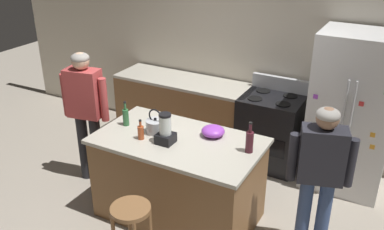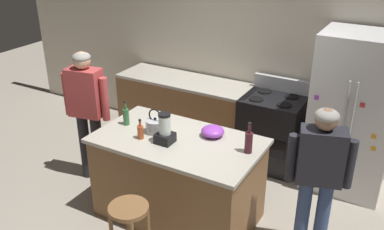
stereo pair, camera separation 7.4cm
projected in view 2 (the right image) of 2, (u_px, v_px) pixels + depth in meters
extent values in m
plane|color=#9E9384|center=(179.00, 214.00, 4.72)|extent=(14.00, 14.00, 0.00)
cube|color=beige|center=(253.00, 53.00, 5.68)|extent=(8.00, 0.10, 2.70)
cube|color=brown|center=(178.00, 180.00, 4.52)|extent=(1.65, 0.92, 0.91)
cube|color=#B2AD9E|center=(177.00, 141.00, 4.32)|extent=(1.71, 0.98, 0.04)
cube|color=brown|center=(187.00, 112.00, 6.10)|extent=(2.00, 0.64, 0.91)
cube|color=#B2AD9E|center=(186.00, 81.00, 5.90)|extent=(2.00, 0.64, 0.04)
cube|color=silver|center=(353.00, 115.00, 4.85)|extent=(0.90, 0.70, 1.90)
cylinder|color=#B7BABF|center=(344.00, 118.00, 4.54)|extent=(0.02, 0.02, 0.85)
cylinder|color=#B7BABF|center=(352.00, 120.00, 4.50)|extent=(0.02, 0.02, 0.85)
cube|color=red|center=(362.00, 105.00, 4.40)|extent=(0.05, 0.01, 0.05)
cube|color=orange|center=(374.00, 136.00, 4.46)|extent=(0.05, 0.01, 0.05)
cube|color=orange|center=(373.00, 149.00, 4.52)|extent=(0.05, 0.01, 0.05)
cube|color=purple|center=(316.00, 98.00, 4.62)|extent=(0.05, 0.01, 0.05)
cube|color=red|center=(347.00, 147.00, 4.66)|extent=(0.05, 0.01, 0.05)
cube|color=black|center=(271.00, 132.00, 5.49)|extent=(0.76, 0.64, 0.95)
cube|color=black|center=(262.00, 146.00, 5.26)|extent=(0.60, 0.01, 0.24)
cube|color=#B7BABF|center=(282.00, 84.00, 5.48)|extent=(0.76, 0.06, 0.18)
cylinder|color=black|center=(256.00, 99.00, 5.25)|extent=(0.18, 0.18, 0.01)
cylinder|color=black|center=(284.00, 105.00, 5.09)|extent=(0.18, 0.18, 0.01)
cylinder|color=black|center=(265.00, 91.00, 5.49)|extent=(0.18, 0.18, 0.01)
cylinder|color=black|center=(292.00, 97.00, 5.33)|extent=(0.18, 0.18, 0.01)
cylinder|color=#26262B|center=(85.00, 146.00, 5.24)|extent=(0.15, 0.15, 0.87)
cylinder|color=#26262B|center=(98.00, 148.00, 5.19)|extent=(0.15, 0.15, 0.87)
cube|color=#B23F3F|center=(85.00, 92.00, 4.91)|extent=(0.43, 0.29, 0.58)
cylinder|color=#B23F3F|center=(67.00, 94.00, 5.01)|extent=(0.11, 0.11, 0.52)
cylinder|color=#B23F3F|center=(105.00, 99.00, 4.86)|extent=(0.11, 0.11, 0.52)
sphere|color=#D8AD8C|center=(82.00, 60.00, 4.75)|extent=(0.23, 0.23, 0.20)
ellipsoid|color=gray|center=(81.00, 57.00, 4.73)|extent=(0.25, 0.25, 0.12)
cylinder|color=#384C7A|center=(322.00, 218.00, 4.01)|extent=(0.16, 0.16, 0.82)
cylinder|color=#384C7A|center=(302.00, 216.00, 4.05)|extent=(0.16, 0.16, 0.82)
cube|color=#26262D|center=(321.00, 156.00, 3.74)|extent=(0.45, 0.33, 0.52)
cylinder|color=#26262D|center=(350.00, 164.00, 3.72)|extent=(0.11, 0.11, 0.47)
cylinder|color=#26262D|center=(292.00, 158.00, 3.81)|extent=(0.11, 0.11, 0.47)
sphere|color=#8C664C|center=(327.00, 119.00, 3.59)|extent=(0.25, 0.25, 0.20)
ellipsoid|color=gray|center=(327.00, 116.00, 3.58)|extent=(0.26, 0.26, 0.12)
cylinder|color=brown|center=(128.00, 208.00, 3.71)|extent=(0.36, 0.36, 0.04)
cylinder|color=brown|center=(128.00, 228.00, 4.00)|extent=(0.04, 0.04, 0.66)
cube|color=black|center=(165.00, 138.00, 4.23)|extent=(0.17, 0.17, 0.10)
cylinder|color=silver|center=(165.00, 125.00, 4.17)|extent=(0.12, 0.12, 0.20)
cylinder|color=black|center=(164.00, 115.00, 4.12)|extent=(0.12, 0.12, 0.02)
cylinder|color=#471923|center=(249.00, 143.00, 4.03)|extent=(0.08, 0.08, 0.21)
cylinder|color=#471923|center=(249.00, 129.00, 3.97)|extent=(0.03, 0.03, 0.09)
cylinder|color=black|center=(250.00, 124.00, 3.94)|extent=(0.03, 0.03, 0.02)
cylinder|color=#B24C26|center=(140.00, 132.00, 4.30)|extent=(0.06, 0.06, 0.14)
cylinder|color=#B24C26|center=(140.00, 123.00, 4.26)|extent=(0.02, 0.02, 0.06)
cylinder|color=black|center=(140.00, 120.00, 4.24)|extent=(0.03, 0.03, 0.02)
cylinder|color=#2D6638|center=(126.00, 117.00, 4.58)|extent=(0.07, 0.07, 0.18)
cylinder|color=#2D6638|center=(125.00, 106.00, 4.53)|extent=(0.03, 0.03, 0.08)
cylinder|color=black|center=(125.00, 102.00, 4.51)|extent=(0.03, 0.03, 0.02)
ellipsoid|color=purple|center=(213.00, 131.00, 4.36)|extent=(0.24, 0.24, 0.11)
cylinder|color=#B7BABF|center=(155.00, 126.00, 4.43)|extent=(0.20, 0.20, 0.14)
sphere|color=black|center=(155.00, 119.00, 4.39)|extent=(0.03, 0.03, 0.03)
cylinder|color=#B7BABF|center=(166.00, 127.00, 4.36)|extent=(0.09, 0.03, 0.08)
torus|color=black|center=(155.00, 116.00, 4.38)|extent=(0.16, 0.02, 0.16)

